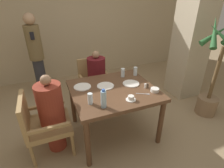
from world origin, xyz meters
TOP-DOWN VIEW (x-y plane):
  - ground_plane at (0.00, 0.00)m, footprint 16.00×16.00m
  - wall_back at (0.00, 2.43)m, footprint 8.00×0.06m
  - pillar_stone at (1.88, 0.60)m, footprint 0.54×0.54m
  - dining_table at (0.00, 0.00)m, footprint 1.16×1.05m
  - chair_left_side at (-0.99, 0.00)m, footprint 0.55×0.55m
  - diner_in_left_chair at (-0.85, 0.00)m, footprint 0.32×0.32m
  - chair_far_side at (0.00, 0.94)m, footprint 0.55×0.55m
  - diner_in_far_chair at (-0.00, 0.80)m, footprint 0.32×0.32m
  - standing_host at (-0.96, 1.69)m, footprint 0.28×0.32m
  - potted_palm at (1.73, -0.18)m, footprint 0.65×0.66m
  - plate_main_left at (-0.39, 0.21)m, footprint 0.24×0.24m
  - plate_main_right at (0.30, 0.04)m, footprint 0.24×0.24m
  - plate_dessert_center at (-0.08, 0.11)m, footprint 0.24×0.24m
  - teacup_with_saucer at (0.09, -0.35)m, footprint 0.13×0.13m
  - bowl_small at (0.49, -0.28)m, footprint 0.11×0.11m
  - water_bottle at (-0.27, -0.37)m, footprint 0.07×0.07m
  - glass_tall_near at (0.29, 0.32)m, footprint 0.06×0.06m
  - glass_tall_mid at (-0.40, -0.24)m, footprint 0.06×0.06m
  - glass_tall_far at (0.50, 0.29)m, footprint 0.06×0.06m
  - salt_shaker at (0.42, -0.14)m, footprint 0.03×0.03m
  - pepper_shaker at (0.46, -0.14)m, footprint 0.03×0.03m
  - fork_beside_plate at (0.33, -0.29)m, footprint 0.16×0.10m

SIDE VIEW (x-z plane):
  - ground_plane at x=0.00m, z-range 0.00..0.00m
  - chair_left_side at x=-0.99m, z-range 0.04..0.90m
  - chair_far_side at x=0.00m, z-range 0.04..0.90m
  - diner_in_far_chair at x=0.00m, z-range 0.01..1.10m
  - diner_in_left_chair at x=-0.85m, z-range 0.01..1.13m
  - dining_table at x=0.00m, z-range 0.28..1.05m
  - potted_palm at x=1.73m, z-range -0.16..1.54m
  - fork_beside_plate at x=0.33m, z-range 0.76..0.77m
  - plate_main_left at x=-0.39m, z-range 0.76..0.77m
  - plate_main_right at x=0.30m, z-range 0.76..0.77m
  - plate_dessert_center at x=-0.08m, z-range 0.76..0.77m
  - bowl_small at x=0.49m, z-range 0.76..0.81m
  - teacup_with_saucer at x=0.09m, z-range 0.76..0.82m
  - pepper_shaker at x=0.46m, z-range 0.76..0.83m
  - salt_shaker at x=0.42m, z-range 0.76..0.83m
  - glass_tall_near at x=0.29m, z-range 0.76..0.90m
  - glass_tall_mid at x=-0.40m, z-range 0.76..0.90m
  - glass_tall_far at x=0.50m, z-range 0.76..0.90m
  - water_bottle at x=-0.27m, z-range 0.75..0.99m
  - standing_host at x=-0.96m, z-range 0.06..1.71m
  - pillar_stone at x=1.88m, z-range 0.00..2.70m
  - wall_back at x=0.00m, z-range 0.00..2.80m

